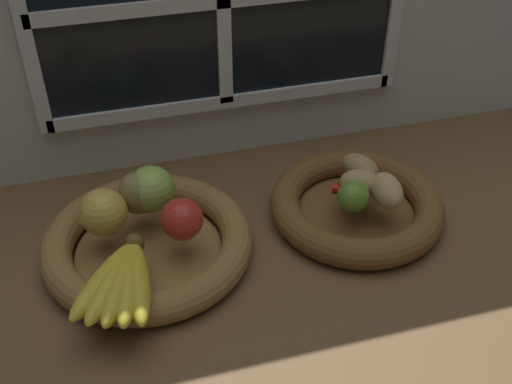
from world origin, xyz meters
The scene contains 14 objects.
ground_plane centered at (0.00, 0.00, -1.50)cm, with size 140.00×90.00×3.00cm, color brown.
back_wall centered at (0.00, 29.77, 27.88)cm, with size 140.00×4.60×55.00cm.
fruit_bowl_left centered at (-18.74, 3.51, 2.29)cm, with size 33.32×33.32×4.94cm.
fruit_bowl_right centered at (16.82, 3.51, 2.30)cm, with size 29.46×29.46×4.94cm.
apple_red_right centered at (-13.33, 0.93, 8.22)cm, with size 6.57×6.57×6.57cm, color red.
apple_golden_left centered at (-24.61, 5.21, 8.64)cm, with size 7.42×7.42×7.42cm, color gold.
apple_green_back centered at (-16.82, 8.89, 8.77)cm, with size 7.66×7.66×7.66cm, color #99B74C.
pear_brown centered at (-19.05, 8.66, 8.56)cm, with size 5.80×6.08×7.24cm, color olive.
banana_bunch_front centered at (-23.55, -7.95, 6.62)cm, with size 12.85×17.78×3.38cm.
potato_back centered at (18.81, 7.89, 7.00)cm, with size 7.18×4.49×4.13cm, color #A38451.
potato_large centered at (16.82, 3.51, 7.21)cm, with size 6.62×4.81×4.54cm, color tan.
potato_small centered at (20.00, 0.32, 7.51)cm, with size 7.64×4.84×5.15cm, color tan.
lime_near centered at (14.24, -0.36, 7.54)cm, with size 5.21×5.21×5.21cm, color olive.
chili_pepper centered at (18.10, 2.48, 5.84)cm, with size 1.81×1.81×11.96cm, color red.
Camera 1 is at (-21.99, -72.32, 69.84)cm, focal length 44.30 mm.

